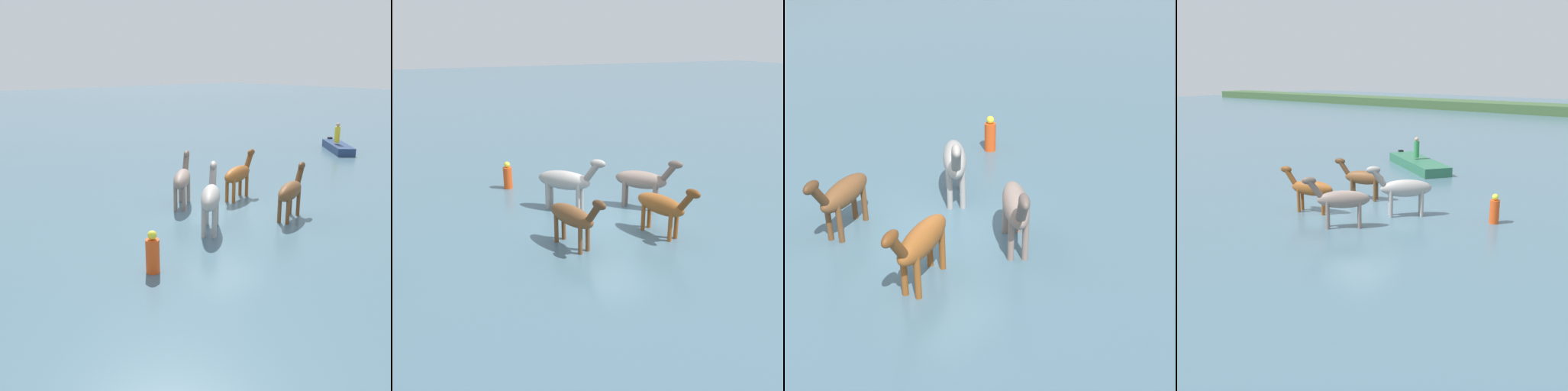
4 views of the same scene
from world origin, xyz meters
TOP-DOWN VIEW (x-y plane):
  - ground_plane at (0.00, 0.00)m, footprint 166.89×166.89m
  - horse_dark_mare at (0.57, -1.70)m, footprint 2.08×1.93m
  - horse_chestnut_trailing at (-1.34, 1.85)m, footprint 2.29×1.09m
  - horse_lead at (-1.71, -1.00)m, footprint 2.34×1.03m
  - horse_gray_outer at (1.53, 0.91)m, footprint 2.16×2.08m
  - buoy_channel_marker at (4.76, 2.24)m, footprint 0.36×0.36m

SIDE VIEW (x-z plane):
  - ground_plane at x=0.00m, z-range 0.00..0.00m
  - buoy_channel_marker at x=4.76m, z-range -0.06..1.08m
  - horse_chestnut_trailing at x=-1.34m, z-range 0.09..1.89m
  - horse_lead at x=-1.71m, z-range 0.09..1.92m
  - horse_dark_mare at x=0.57m, z-range 0.10..2.01m
  - horse_gray_outer at x=1.53m, z-range 0.10..2.12m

